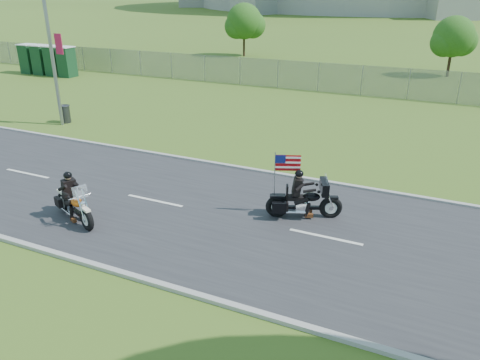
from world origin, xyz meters
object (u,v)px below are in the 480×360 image
at_px(trash_can, 65,114).
at_px(porta_toilet_b, 54,61).
at_px(streetlight, 49,13).
at_px(porta_toilet_d, 29,59).
at_px(porta_toilet_a, 67,62).
at_px(porta_toilet_c, 41,60).
at_px(motorcycle_lead, 74,206).
at_px(motorcycle_follow, 304,202).

bearing_deg(trash_can, porta_toilet_b, 136.79).
relative_size(streetlight, porta_toilet_d, 4.35).
height_order(porta_toilet_a, trash_can, porta_toilet_a).
xyz_separation_m(streetlight, porta_toilet_c, (-12.82, 10.78, -4.49)).
height_order(porta_toilet_c, trash_can, porta_toilet_c).
xyz_separation_m(motorcycle_lead, motorcycle_follow, (6.47, 3.20, 0.05)).
bearing_deg(motorcycle_follow, porta_toilet_a, 125.20).
distance_m(streetlight, porta_toilet_a, 15.39).
relative_size(porta_toilet_c, trash_can, 2.51).
height_order(porta_toilet_a, porta_toilet_d, same).
xyz_separation_m(porta_toilet_a, trash_can, (9.86, -10.58, -0.69)).
xyz_separation_m(porta_toilet_b, motorcycle_lead, (19.92, -19.20, -0.64)).
bearing_deg(porta_toilet_d, trash_can, -36.95).
bearing_deg(porta_toilet_b, motorcycle_lead, -43.95).
bearing_deg(porta_toilet_a, porta_toilet_d, 180.00).
height_order(motorcycle_follow, trash_can, motorcycle_follow).
height_order(porta_toilet_b, porta_toilet_c, same).
xyz_separation_m(porta_toilet_d, motorcycle_lead, (22.72, -19.20, -0.64)).
xyz_separation_m(porta_toilet_a, porta_toilet_d, (-4.20, 0.00, 0.00)).
distance_m(streetlight, porta_toilet_c, 17.34).
height_order(porta_toilet_d, motorcycle_follow, porta_toilet_d).
distance_m(porta_toilet_c, porta_toilet_d, 1.40).
relative_size(porta_toilet_c, motorcycle_lead, 1.01).
height_order(porta_toilet_b, motorcycle_follow, porta_toilet_b).
bearing_deg(porta_toilet_d, motorcycle_follow, -28.73).
distance_m(motorcycle_follow, trash_can, 16.07).
xyz_separation_m(porta_toilet_c, motorcycle_follow, (27.79, -16.00, -0.59)).
bearing_deg(porta_toilet_d, porta_toilet_a, 0.00).
bearing_deg(streetlight, porta_toilet_a, 132.91).
bearing_deg(motorcycle_lead, porta_toilet_a, 157.59).
bearing_deg(porta_toilet_d, porta_toilet_b, 0.00).
height_order(streetlight, trash_can, streetlight).
xyz_separation_m(porta_toilet_a, motorcycle_lead, (18.52, -19.20, -0.64)).
distance_m(streetlight, porta_toilet_b, 16.33).
relative_size(porta_toilet_b, motorcycle_follow, 0.99).
bearing_deg(porta_toilet_c, porta_toilet_b, 0.00).
bearing_deg(streetlight, trash_can, 127.96).
bearing_deg(porta_toilet_c, motorcycle_follow, -29.93).
relative_size(porta_toilet_d, trash_can, 2.51).
relative_size(streetlight, porta_toilet_a, 4.35).
height_order(porta_toilet_c, motorcycle_follow, porta_toilet_c).
relative_size(porta_toilet_a, trash_can, 2.51).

